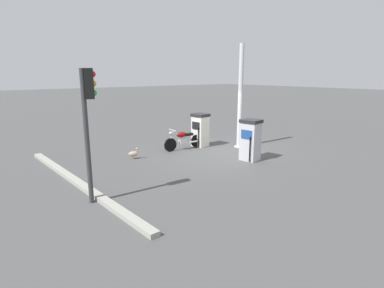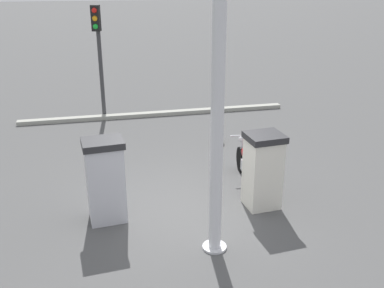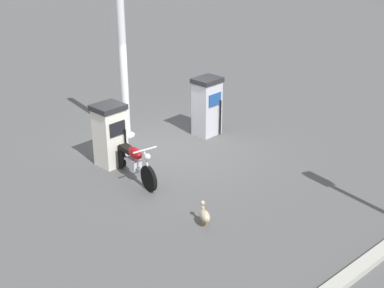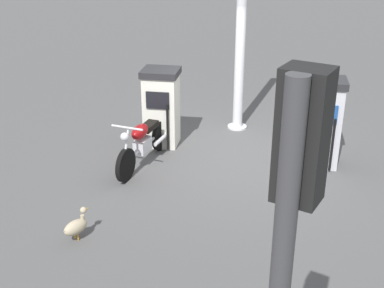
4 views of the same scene
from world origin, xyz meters
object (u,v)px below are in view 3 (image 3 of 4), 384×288
(motorcycle_near_pump, at_px, (134,161))
(canopy_support_pole, at_px, (123,57))
(fuel_pump_near, at_px, (110,135))
(wandering_duck, at_px, (205,215))
(fuel_pump_far, at_px, (207,106))

(motorcycle_near_pump, bearing_deg, canopy_support_pole, 151.60)
(canopy_support_pole, bearing_deg, fuel_pump_near, -43.95)
(fuel_pump_near, distance_m, motorcycle_near_pump, 1.01)
(wandering_duck, xyz_separation_m, canopy_support_pole, (-4.62, 1.18, 1.94))
(fuel_pump_far, xyz_separation_m, motorcycle_near_pump, (0.96, -2.93, -0.36))
(fuel_pump_far, height_order, wandering_duck, fuel_pump_far)
(fuel_pump_far, bearing_deg, canopy_support_pole, -125.71)
(fuel_pump_far, distance_m, wandering_duck, 4.50)
(motorcycle_near_pump, height_order, canopy_support_pole, canopy_support_pole)
(motorcycle_near_pump, bearing_deg, fuel_pump_far, 108.17)
(fuel_pump_near, bearing_deg, canopy_support_pole, 136.05)
(wandering_duck, distance_m, canopy_support_pole, 5.15)
(fuel_pump_near, bearing_deg, fuel_pump_far, 90.00)
(fuel_pump_far, xyz_separation_m, canopy_support_pole, (-1.25, -1.73, 1.36))
(fuel_pump_far, bearing_deg, motorcycle_near_pump, -71.83)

